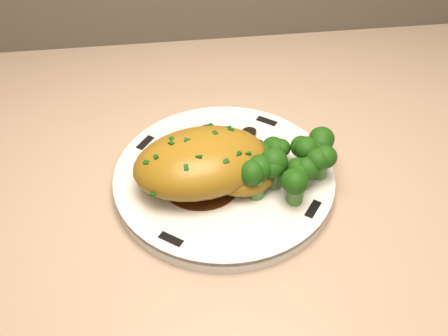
{
  "coord_description": "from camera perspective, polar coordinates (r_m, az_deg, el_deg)",
  "views": [
    {
      "loc": [
        -0.26,
        1.22,
        1.26
      ],
      "look_at": [
        -0.2,
        1.66,
        0.84
      ],
      "focal_mm": 45.0,
      "sensor_mm": 36.0,
      "label": 1
    }
  ],
  "objects": [
    {
      "name": "rim_accent_2",
      "position": [
        0.57,
        -5.41,
        -7.24
      ],
      "size": [
        0.03,
        0.02,
        0.0
      ],
      "primitive_type": "cube",
      "rotation": [
        0.0,
        0.0,
        5.64
      ],
      "color": "black",
      "rests_on": "plate"
    },
    {
      "name": "rim_accent_3",
      "position": [
        0.6,
        9.03,
        -4.16
      ],
      "size": [
        0.02,
        0.03,
        0.0
      ],
      "primitive_type": "cube",
      "rotation": [
        0.0,
        0.0,
        7.21
      ],
      "color": "black",
      "rests_on": "plate"
    },
    {
      "name": "mushroom_pile",
      "position": [
        0.66,
        1.42,
        2.61
      ],
      "size": [
        0.09,
        0.07,
        0.02
      ],
      "color": "black",
      "rests_on": "plate"
    },
    {
      "name": "plate",
      "position": [
        0.63,
        -0.0,
        -1.2
      ],
      "size": [
        0.32,
        0.32,
        0.02
      ],
      "primitive_type": "cylinder",
      "rotation": [
        0.0,
        0.0,
        0.37
      ],
      "color": "silver",
      "rests_on": "counter"
    },
    {
      "name": "broccoli_florets",
      "position": [
        0.61,
        6.37,
        0.51
      ],
      "size": [
        0.12,
        0.09,
        0.04
      ],
      "rotation": [
        0.0,
        0.0,
        -0.23
      ],
      "color": "#467531",
      "rests_on": "plate"
    },
    {
      "name": "gravy_pool",
      "position": [
        0.62,
        -2.31,
        -1.34
      ],
      "size": [
        0.09,
        0.09,
        0.0
      ],
      "primitive_type": "cylinder",
      "color": "#361709",
      "rests_on": "plate"
    },
    {
      "name": "chicken_breast",
      "position": [
        0.6,
        -1.86,
        0.41
      ],
      "size": [
        0.16,
        0.12,
        0.06
      ],
      "rotation": [
        0.0,
        0.0,
        0.17
      ],
      "color": "#946919",
      "rests_on": "plate"
    },
    {
      "name": "counter",
      "position": [
        1.05,
        20.23,
        -15.0
      ],
      "size": [
        1.88,
        0.64,
        0.93
      ],
      "color": "brown",
      "rests_on": "ground"
    },
    {
      "name": "rim_accent_1",
      "position": [
        0.67,
        -8.0,
        2.54
      ],
      "size": [
        0.02,
        0.03,
        0.0
      ],
      "primitive_type": "cube",
      "rotation": [
        0.0,
        0.0,
        4.07
      ],
      "color": "black",
      "rests_on": "plate"
    },
    {
      "name": "rim_accent_0",
      "position": [
        0.7,
        4.36,
        4.75
      ],
      "size": [
        0.03,
        0.02,
        0.0
      ],
      "primitive_type": "cube",
      "rotation": [
        0.0,
        0.0,
        2.5
      ],
      "color": "black",
      "rests_on": "plate"
    }
  ]
}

